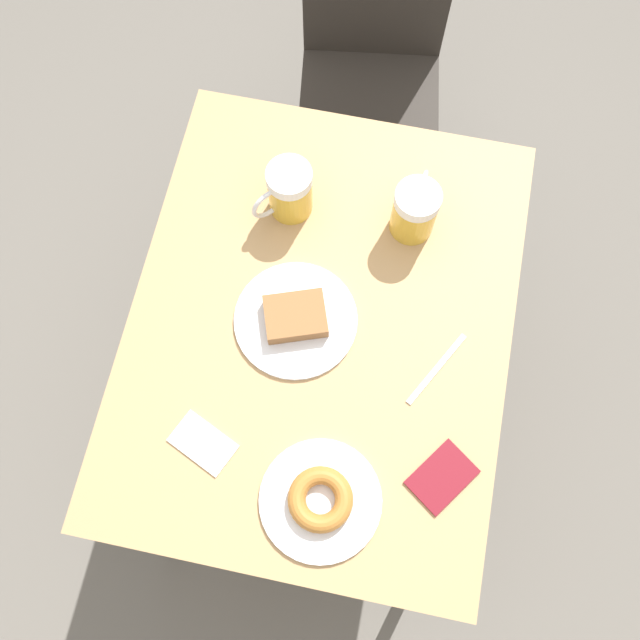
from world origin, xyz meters
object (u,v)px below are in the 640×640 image
object	(u,v)px
chair	(372,56)
passport_near_edge	(442,477)
napkin_folded	(203,443)
plate_with_donut	(320,500)
plate_with_cake	(296,319)
beer_mug_left	(415,210)
fork	(437,369)
beer_mug_center	(289,191)

from	to	relation	value
chair	passport_near_edge	distance (m)	1.23
napkin_folded	passport_near_edge	bearing A→B (deg)	3.69
chair	plate_with_donut	world-z (taller)	chair
plate_with_cake	beer_mug_left	world-z (taller)	beer_mug_left
chair	plate_with_cake	distance (m)	0.93
plate_with_cake	passport_near_edge	size ratio (longest dim) A/B	1.69
passport_near_edge	beer_mug_left	bearing A→B (deg)	105.59
napkin_folded	chair	bearing A→B (deg)	83.14
napkin_folded	plate_with_cake	bearing A→B (deg)	66.53
beer_mug_left	passport_near_edge	xyz separation A→B (m)	(0.15, -0.53, -0.07)
passport_near_edge	fork	bearing A→B (deg)	101.36
chair	beer_mug_left	world-z (taller)	beer_mug_left
plate_with_cake	beer_mug_left	xyz separation A→B (m)	(0.20, 0.27, 0.06)
plate_with_donut	beer_mug_left	bearing A→B (deg)	83.00
chair	fork	xyz separation A→B (m)	(0.29, -0.94, 0.25)
beer_mug_left	napkin_folded	world-z (taller)	beer_mug_left
plate_with_donut	beer_mug_center	size ratio (longest dim) A/B	1.71
fork	plate_with_cake	bearing A→B (deg)	171.76
chair	fork	world-z (taller)	chair
plate_with_cake	passport_near_edge	xyz separation A→B (m)	(0.35, -0.26, -0.01)
plate_with_cake	napkin_folded	distance (m)	0.31
beer_mug_center	napkin_folded	world-z (taller)	beer_mug_center
beer_mug_center	fork	distance (m)	0.49
napkin_folded	plate_with_donut	bearing A→B (deg)	-13.72
fork	beer_mug_left	bearing A→B (deg)	108.38
chair	napkin_folded	size ratio (longest dim) A/B	6.05
plate_with_cake	beer_mug_center	distance (m)	0.27
napkin_folded	passport_near_edge	distance (m)	0.47
beer_mug_center	plate_with_donut	bearing A→B (deg)	-72.31
chair	fork	bearing A→B (deg)	-81.30
beer_mug_center	chair	bearing A→B (deg)	82.27
plate_with_cake	plate_with_donut	world-z (taller)	plate_with_cake
plate_with_cake	fork	world-z (taller)	plate_with_cake
passport_near_edge	chair	bearing A→B (deg)	105.98
beer_mug_left	beer_mug_center	xyz separation A→B (m)	(-0.27, -0.01, 0.00)
chair	napkin_folded	distance (m)	1.22
fork	passport_near_edge	bearing A→B (deg)	-78.64
plate_with_donut	passport_near_edge	size ratio (longest dim) A/B	1.55
plate_with_donut	chair	bearing A→B (deg)	94.94
chair	beer_mug_center	bearing A→B (deg)	-106.04
chair	plate_with_cake	size ratio (longest dim) A/B	3.39
plate_with_donut	napkin_folded	world-z (taller)	plate_with_donut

